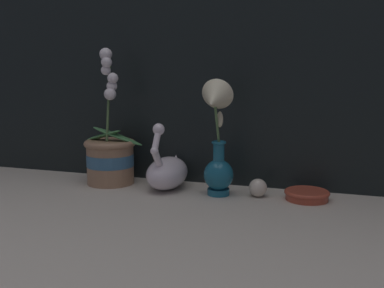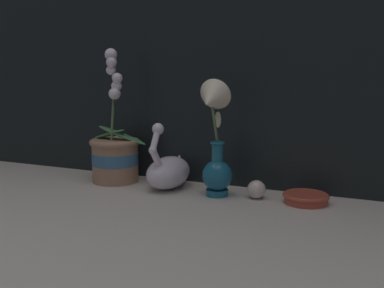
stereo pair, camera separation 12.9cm
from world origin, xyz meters
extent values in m
plane|color=#BCB2A3|center=(0.00, 0.00, 0.00)|extent=(2.80, 2.80, 0.00)
cylinder|color=#9E7556|center=(-0.31, 0.12, 0.07)|extent=(0.15, 0.15, 0.13)
cylinder|color=#386689|center=(-0.31, 0.12, 0.07)|extent=(0.15, 0.15, 0.04)
torus|color=#9E7556|center=(-0.31, 0.12, 0.13)|extent=(0.16, 0.16, 0.02)
cylinder|color=#4C6B3D|center=(-0.31, 0.12, 0.27)|extent=(0.01, 0.04, 0.26)
ellipsoid|color=#427F47|center=(-0.28, 0.12, 0.15)|extent=(0.16, 0.07, 0.07)
ellipsoid|color=#427F47|center=(-0.33, 0.12, 0.15)|extent=(0.14, 0.07, 0.05)
sphere|color=white|center=(-0.31, 0.12, 0.40)|extent=(0.04, 0.04, 0.04)
sphere|color=white|center=(-0.30, 0.11, 0.37)|extent=(0.03, 0.03, 0.03)
sphere|color=white|center=(-0.31, 0.11, 0.35)|extent=(0.03, 0.03, 0.03)
sphere|color=white|center=(-0.28, 0.11, 0.33)|extent=(0.03, 0.03, 0.03)
sphere|color=white|center=(-0.29, 0.12, 0.30)|extent=(0.03, 0.03, 0.03)
sphere|color=white|center=(-0.29, 0.11, 0.28)|extent=(0.04, 0.04, 0.04)
ellipsoid|color=white|center=(-0.11, 0.11, 0.05)|extent=(0.11, 0.19, 0.10)
cone|color=white|center=(-0.11, 0.18, 0.06)|extent=(0.06, 0.07, 0.07)
cylinder|color=white|center=(-0.11, 0.04, 0.10)|extent=(0.02, 0.06, 0.07)
sphere|color=white|center=(-0.11, 0.02, 0.13)|extent=(0.02, 0.02, 0.02)
cylinder|color=white|center=(-0.11, 0.03, 0.16)|extent=(0.02, 0.05, 0.07)
sphere|color=white|center=(-0.11, 0.05, 0.19)|extent=(0.03, 0.03, 0.03)
cylinder|color=#195B75|center=(0.05, 0.09, 0.01)|extent=(0.06, 0.06, 0.02)
ellipsoid|color=#195B75|center=(0.05, 0.09, 0.06)|extent=(0.08, 0.08, 0.09)
cylinder|color=#195B75|center=(0.05, 0.09, 0.12)|extent=(0.03, 0.03, 0.05)
torus|color=#195B75|center=(0.05, 0.09, 0.15)|extent=(0.04, 0.04, 0.01)
cylinder|color=#567A47|center=(0.05, 0.07, 0.20)|extent=(0.01, 0.05, 0.10)
cone|color=beige|center=(0.05, 0.04, 0.27)|extent=(0.09, 0.10, 0.11)
ellipsoid|color=beige|center=(0.06, 0.08, 0.22)|extent=(0.02, 0.02, 0.04)
sphere|color=beige|center=(0.16, 0.11, 0.03)|extent=(0.05, 0.05, 0.05)
cylinder|color=#A8422D|center=(0.29, 0.12, 0.01)|extent=(0.11, 0.11, 0.03)
torus|color=#A8422D|center=(0.29, 0.12, 0.02)|extent=(0.12, 0.12, 0.01)
camera|label=1|loc=(0.37, -1.11, 0.34)|focal=42.00mm
camera|label=2|loc=(0.49, -1.06, 0.34)|focal=42.00mm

